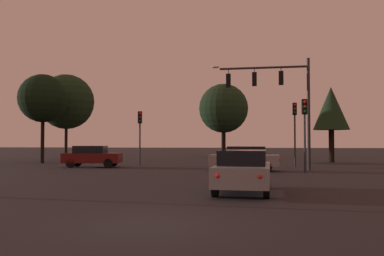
{
  "coord_description": "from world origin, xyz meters",
  "views": [
    {
      "loc": [
        2.04,
        -8.81,
        1.83
      ],
      "look_at": [
        -1.62,
        19.96,
        2.79
      ],
      "focal_mm": 37.8,
      "sensor_mm": 36.0,
      "label": 1
    }
  ],
  "objects_px": {
    "car_crossing_right": "(92,156)",
    "tree_behind_sign": "(66,102)",
    "traffic_signal_mast_arm": "(277,91)",
    "car_crossing_left": "(245,158)",
    "tree_center_horizon": "(43,99)",
    "traffic_light_median": "(140,127)",
    "traffic_light_corner_left": "(305,120)",
    "tree_left_far": "(223,108)",
    "car_nearside_lane": "(243,170)",
    "tree_right_cluster": "(331,109)",
    "traffic_light_corner_right": "(295,122)"
  },
  "relations": [
    {
      "from": "car_crossing_right",
      "to": "tree_behind_sign",
      "type": "distance_m",
      "value": 12.46
    },
    {
      "from": "traffic_signal_mast_arm",
      "to": "car_crossing_left",
      "type": "xyz_separation_m",
      "value": [
        -2.1,
        -1.25,
        -4.29
      ]
    },
    {
      "from": "tree_behind_sign",
      "to": "tree_center_horizon",
      "type": "xyz_separation_m",
      "value": [
        0.23,
        -5.05,
        -0.22
      ]
    },
    {
      "from": "car_crossing_left",
      "to": "tree_center_horizon",
      "type": "xyz_separation_m",
      "value": [
        -16.85,
        6.71,
        4.65
      ]
    },
    {
      "from": "traffic_light_median",
      "to": "tree_center_horizon",
      "type": "height_order",
      "value": "tree_center_horizon"
    },
    {
      "from": "car_crossing_left",
      "to": "traffic_light_corner_left",
      "type": "bearing_deg",
      "value": -15.22
    },
    {
      "from": "traffic_signal_mast_arm",
      "to": "tree_left_far",
      "type": "distance_m",
      "value": 22.29
    },
    {
      "from": "car_nearside_lane",
      "to": "traffic_light_corner_left",
      "type": "bearing_deg",
      "value": 69.72
    },
    {
      "from": "traffic_light_median",
      "to": "tree_right_cluster",
      "type": "height_order",
      "value": "tree_right_cluster"
    },
    {
      "from": "traffic_light_median",
      "to": "tree_right_cluster",
      "type": "xyz_separation_m",
      "value": [
        15.37,
        7.18,
        1.79
      ]
    },
    {
      "from": "traffic_signal_mast_arm",
      "to": "car_nearside_lane",
      "type": "relative_size",
      "value": 1.61
    },
    {
      "from": "tree_left_far",
      "to": "tree_right_cluster",
      "type": "distance_m",
      "value": 15.47
    },
    {
      "from": "traffic_light_corner_left",
      "to": "car_nearside_lane",
      "type": "distance_m",
      "value": 10.63
    },
    {
      "from": "traffic_signal_mast_arm",
      "to": "tree_center_horizon",
      "type": "xyz_separation_m",
      "value": [
        -18.96,
        5.45,
        0.36
      ]
    },
    {
      "from": "traffic_light_median",
      "to": "tree_left_far",
      "type": "distance_m",
      "value": 19.86
    },
    {
      "from": "traffic_light_corner_right",
      "to": "tree_right_cluster",
      "type": "height_order",
      "value": "tree_right_cluster"
    },
    {
      "from": "car_crossing_right",
      "to": "tree_behind_sign",
      "type": "relative_size",
      "value": 0.5
    },
    {
      "from": "tree_right_cluster",
      "to": "car_nearside_lane",
      "type": "bearing_deg",
      "value": -109.22
    },
    {
      "from": "traffic_signal_mast_arm",
      "to": "traffic_light_corner_right",
      "type": "relative_size",
      "value": 1.54
    },
    {
      "from": "tree_behind_sign",
      "to": "tree_left_far",
      "type": "distance_m",
      "value": 18.5
    },
    {
      "from": "traffic_signal_mast_arm",
      "to": "tree_left_far",
      "type": "bearing_deg",
      "value": 101.78
    },
    {
      "from": "traffic_signal_mast_arm",
      "to": "traffic_light_corner_left",
      "type": "bearing_deg",
      "value": -57.63
    },
    {
      "from": "tree_center_horizon",
      "to": "tree_left_far",
      "type": "bearing_deg",
      "value": 48.62
    },
    {
      "from": "car_crossing_right",
      "to": "tree_behind_sign",
      "type": "bearing_deg",
      "value": 123.46
    },
    {
      "from": "traffic_signal_mast_arm",
      "to": "car_crossing_left",
      "type": "height_order",
      "value": "traffic_signal_mast_arm"
    },
    {
      "from": "tree_center_horizon",
      "to": "tree_behind_sign",
      "type": "bearing_deg",
      "value": 92.63
    },
    {
      "from": "traffic_light_median",
      "to": "car_crossing_right",
      "type": "height_order",
      "value": "traffic_light_median"
    },
    {
      "from": "tree_behind_sign",
      "to": "tree_right_cluster",
      "type": "relative_size",
      "value": 1.25
    },
    {
      "from": "traffic_light_corner_right",
      "to": "tree_center_horizon",
      "type": "height_order",
      "value": "tree_center_horizon"
    },
    {
      "from": "traffic_signal_mast_arm",
      "to": "tree_center_horizon",
      "type": "distance_m",
      "value": 19.73
    },
    {
      "from": "traffic_light_corner_right",
      "to": "car_crossing_left",
      "type": "distance_m",
      "value": 6.6
    },
    {
      "from": "traffic_light_median",
      "to": "tree_center_horizon",
      "type": "xyz_separation_m",
      "value": [
        -9.06,
        2.56,
        2.54
      ]
    },
    {
      "from": "traffic_signal_mast_arm",
      "to": "car_crossing_left",
      "type": "distance_m",
      "value": 4.94
    },
    {
      "from": "tree_left_far",
      "to": "tree_right_cluster",
      "type": "height_order",
      "value": "tree_left_far"
    },
    {
      "from": "tree_right_cluster",
      "to": "traffic_light_median",
      "type": "bearing_deg",
      "value": -154.97
    },
    {
      "from": "car_crossing_left",
      "to": "tree_left_far",
      "type": "height_order",
      "value": "tree_left_far"
    },
    {
      "from": "car_crossing_left",
      "to": "car_crossing_right",
      "type": "relative_size",
      "value": 1.07
    },
    {
      "from": "car_crossing_right",
      "to": "tree_behind_sign",
      "type": "xyz_separation_m",
      "value": [
        -6.32,
        9.57,
        4.87
      ]
    },
    {
      "from": "tree_behind_sign",
      "to": "tree_left_far",
      "type": "bearing_deg",
      "value": 37.67
    },
    {
      "from": "tree_behind_sign",
      "to": "car_crossing_left",
      "type": "bearing_deg",
      "value": -34.55
    },
    {
      "from": "traffic_signal_mast_arm",
      "to": "traffic_light_median",
      "type": "distance_m",
      "value": 10.54
    },
    {
      "from": "traffic_light_corner_right",
      "to": "tree_left_far",
      "type": "xyz_separation_m",
      "value": [
        -6.1,
        18.17,
        2.5
      ]
    },
    {
      "from": "car_crossing_left",
      "to": "tree_left_far",
      "type": "xyz_separation_m",
      "value": [
        -2.44,
        23.06,
        4.99
      ]
    },
    {
      "from": "traffic_light_corner_right",
      "to": "tree_center_horizon",
      "type": "relative_size",
      "value": 0.62
    },
    {
      "from": "car_crossing_left",
      "to": "traffic_light_corner_right",
      "type": "bearing_deg",
      "value": 53.24
    },
    {
      "from": "tree_center_horizon",
      "to": "traffic_signal_mast_arm",
      "type": "bearing_deg",
      "value": -16.05
    },
    {
      "from": "tree_center_horizon",
      "to": "tree_right_cluster",
      "type": "relative_size",
      "value": 1.13
    },
    {
      "from": "traffic_light_median",
      "to": "tree_center_horizon",
      "type": "bearing_deg",
      "value": 164.25
    },
    {
      "from": "car_nearside_lane",
      "to": "tree_left_far",
      "type": "height_order",
      "value": "tree_left_far"
    },
    {
      "from": "traffic_light_corner_right",
      "to": "car_crossing_left",
      "type": "relative_size",
      "value": 1.05
    }
  ]
}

